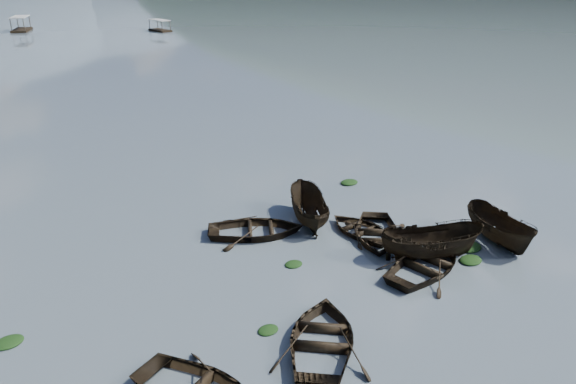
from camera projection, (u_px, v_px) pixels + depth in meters
ground_plane at (482, 334)px, 21.66m from camera, size 2400.00×2400.00×0.00m
rowboat_1 at (323, 346)px, 20.98m from camera, size 6.21×6.17×1.06m
rowboat_2 at (430, 258)px, 27.13m from camera, size 5.27×4.27×1.94m
rowboat_3 at (361, 233)px, 29.56m from camera, size 2.90×4.03×0.83m
rowboat_4 at (426, 271)px, 26.00m from camera, size 5.20×3.95×1.01m
rowboat_5 at (498, 242)px, 28.61m from camera, size 3.38×5.10×1.85m
rowboat_6 at (256, 235)px, 29.34m from camera, size 6.10×5.69×1.03m
rowboat_7 at (376, 238)px, 29.02m from camera, size 5.68×5.70×0.97m
rowboat_8 at (308, 222)px, 30.76m from camera, size 3.98×5.11×1.87m
weed_clump_1 at (268, 331)px, 21.83m from camera, size 0.86×0.69×0.19m
weed_clump_2 at (469, 248)px, 27.97m from camera, size 1.32×1.05×0.29m
weed_clump_3 at (431, 241)px, 28.70m from camera, size 0.82×0.69×0.18m
weed_clump_4 at (471, 261)px, 26.80m from camera, size 1.19×0.94×0.25m
weed_clump_5 at (9, 343)px, 21.13m from camera, size 1.10×0.88×0.23m
weed_clump_6 at (294, 265)px, 26.49m from camera, size 0.89×0.74×0.19m
weed_clump_7 at (349, 183)px, 35.96m from camera, size 1.20×0.96×0.26m
pontoon_centre at (22, 31)px, 108.35m from camera, size 5.50×7.33×2.60m
pontoon_right at (160, 31)px, 108.19m from camera, size 2.57×5.43×2.03m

